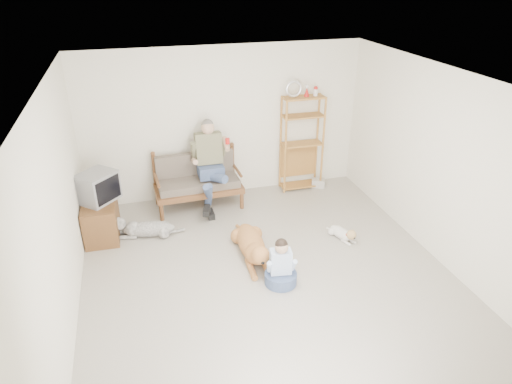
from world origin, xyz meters
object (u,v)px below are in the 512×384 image
object	(u,v)px
etagere	(302,143)
tv_stand	(101,219)
loveseat	(198,180)
golden_retriever	(253,246)

from	to	relation	value
etagere	tv_stand	world-z (taller)	etagere
loveseat	etagere	distance (m)	2.05
etagere	tv_stand	size ratio (longest dim) A/B	2.28
loveseat	etagere	bearing A→B (deg)	3.40
golden_retriever	loveseat	bearing A→B (deg)	106.95
loveseat	tv_stand	world-z (taller)	loveseat
loveseat	golden_retriever	size ratio (longest dim) A/B	1.01
loveseat	tv_stand	size ratio (longest dim) A/B	1.67
loveseat	golden_retriever	bearing A→B (deg)	-76.73
loveseat	tv_stand	distance (m)	1.76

